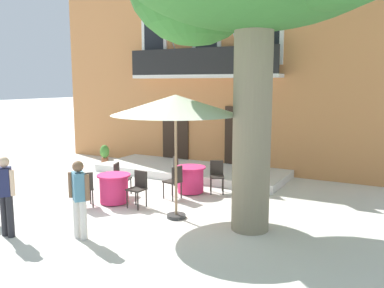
# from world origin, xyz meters

# --- Properties ---
(ground_plane) EXTENTS (120.00, 120.00, 0.00)m
(ground_plane) POSITION_xyz_m (0.00, 0.00, 0.00)
(ground_plane) COLOR silver
(building_facade) EXTENTS (13.00, 5.09, 7.50)m
(building_facade) POSITION_xyz_m (0.05, 6.99, 3.75)
(building_facade) COLOR #CC844C
(building_facade) RESTS_ON ground
(entrance_step_platform) EXTENTS (6.48, 2.39, 0.25)m
(entrance_step_platform) POSITION_xyz_m (0.05, 3.80, 0.12)
(entrance_step_platform) COLOR silver
(entrance_step_platform) RESTS_ON ground
(cafe_table_near_tree) EXTENTS (0.86, 0.86, 0.76)m
(cafe_table_near_tree) POSITION_xyz_m (1.15, 1.72, 0.39)
(cafe_table_near_tree) COLOR #E52D66
(cafe_table_near_tree) RESTS_ON ground
(cafe_chair_near_tree_0) EXTENTS (0.54, 0.54, 0.91)m
(cafe_chair_near_tree_0) POSITION_xyz_m (1.78, 2.13, 0.53)
(cafe_chair_near_tree_0) COLOR #2D2823
(cafe_chair_near_tree_0) RESTS_ON ground
(cafe_chair_near_tree_1) EXTENTS (0.56, 0.56, 0.91)m
(cafe_chair_near_tree_1) POSITION_xyz_m (0.52, 2.14, 0.53)
(cafe_chair_near_tree_1) COLOR #2D2823
(cafe_chair_near_tree_1) RESTS_ON ground
(cafe_chair_near_tree_2) EXTENTS (0.48, 0.48, 0.91)m
(cafe_chair_near_tree_2) POSITION_xyz_m (1.05, 0.97, 0.53)
(cafe_chair_near_tree_2) COLOR #2D2823
(cafe_chair_near_tree_2) RESTS_ON ground
(cafe_table_middle) EXTENTS (0.86, 0.86, 0.76)m
(cafe_table_middle) POSITION_xyz_m (-0.14, -0.10, 0.39)
(cafe_table_middle) COLOR #E52D66
(cafe_table_middle) RESTS_ON ground
(cafe_chair_middle_0) EXTENTS (0.56, 0.56, 0.91)m
(cafe_chair_middle_0) POSITION_xyz_m (-0.55, -0.73, 0.53)
(cafe_chair_middle_0) COLOR #2D2823
(cafe_chair_middle_0) RESTS_ON ground
(cafe_chair_middle_1) EXTENTS (0.42, 0.42, 0.91)m
(cafe_chair_middle_1) POSITION_xyz_m (0.61, -0.06, 0.53)
(cafe_chair_middle_1) COLOR #2D2823
(cafe_chair_middle_1) RESTS_ON ground
(cafe_chair_middle_2) EXTENTS (0.51, 0.51, 0.91)m
(cafe_chair_middle_2) POSITION_xyz_m (-0.47, 0.59, 0.53)
(cafe_chair_middle_2) COLOR #2D2823
(cafe_chair_middle_2) RESTS_ON ground
(cafe_umbrella) EXTENTS (2.90, 2.90, 2.85)m
(cafe_umbrella) POSITION_xyz_m (1.88, -0.34, 2.61)
(cafe_umbrella) COLOR #997A56
(cafe_umbrella) RESTS_ON ground
(ground_planter_left) EXTENTS (0.35, 0.35, 0.79)m
(ground_planter_left) POSITION_xyz_m (-3.54, 3.56, 0.44)
(ground_planter_left) COLOR #995638
(ground_planter_left) RESTS_ON ground
(pedestrian_mid_plaza) EXTENTS (0.53, 0.38, 1.59)m
(pedestrian_mid_plaza) POSITION_xyz_m (0.81, -2.33, 0.90)
(pedestrian_mid_plaza) COLOR silver
(pedestrian_mid_plaza) RESTS_ON ground
(pedestrian_by_tree) EXTENTS (0.53, 0.40, 1.66)m
(pedestrian_by_tree) POSITION_xyz_m (-0.58, -2.95, 0.94)
(pedestrian_by_tree) COLOR #232328
(pedestrian_by_tree) RESTS_ON ground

